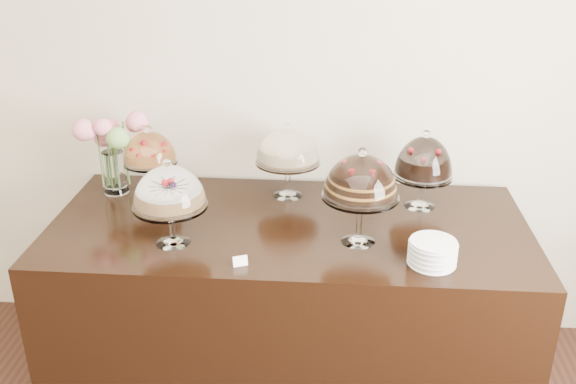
# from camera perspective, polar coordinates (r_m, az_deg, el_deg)

# --- Properties ---
(wall_back) EXTENTS (5.00, 0.04, 3.00)m
(wall_back) POSITION_cam_1_polar(r_m,az_deg,el_deg) (3.30, -3.85, 11.14)
(wall_back) COLOR #C0B69B
(wall_back) RESTS_ON ground
(display_counter) EXTENTS (2.20, 1.00, 0.90)m
(display_counter) POSITION_cam_1_polar(r_m,az_deg,el_deg) (3.19, 0.07, -9.98)
(display_counter) COLOR black
(display_counter) RESTS_ON ground
(cake_stand_sugar_sponge) EXTENTS (0.32, 0.32, 0.39)m
(cake_stand_sugar_sponge) POSITION_cam_1_polar(r_m,az_deg,el_deg) (2.73, -10.52, 0.09)
(cake_stand_sugar_sponge) COLOR white
(cake_stand_sugar_sponge) RESTS_ON display_counter
(cake_stand_choco_layer) EXTENTS (0.33, 0.33, 0.44)m
(cake_stand_choco_layer) POSITION_cam_1_polar(r_m,az_deg,el_deg) (2.70, 6.52, 1.07)
(cake_stand_choco_layer) COLOR white
(cake_stand_choco_layer) RESTS_ON display_counter
(cake_stand_cheesecake) EXTENTS (0.32, 0.32, 0.38)m
(cake_stand_cheesecake) POSITION_cam_1_polar(r_m,az_deg,el_deg) (3.15, -0.02, 3.80)
(cake_stand_cheesecake) COLOR white
(cake_stand_cheesecake) RESTS_ON display_counter
(cake_stand_dark_choco) EXTENTS (0.28, 0.28, 0.39)m
(cake_stand_dark_choco) POSITION_cam_1_polar(r_m,az_deg,el_deg) (3.10, 11.99, 2.75)
(cake_stand_dark_choco) COLOR white
(cake_stand_dark_choco) RESTS_ON display_counter
(cake_stand_fruit_tart) EXTENTS (0.26, 0.26, 0.37)m
(cake_stand_fruit_tart) POSITION_cam_1_polar(r_m,az_deg,el_deg) (3.22, -12.21, 3.56)
(cake_stand_fruit_tart) COLOR white
(cake_stand_fruit_tart) RESTS_ON display_counter
(flower_vase) EXTENTS (0.34, 0.28, 0.42)m
(flower_vase) POSITION_cam_1_polar(r_m,az_deg,el_deg) (3.29, -15.29, 4.30)
(flower_vase) COLOR white
(flower_vase) RESTS_ON display_counter
(plate_stack) EXTENTS (0.19, 0.19, 0.10)m
(plate_stack) POSITION_cam_1_polar(r_m,az_deg,el_deg) (2.68, 12.72, -5.28)
(plate_stack) COLOR white
(plate_stack) RESTS_ON display_counter
(price_card_left) EXTENTS (0.06, 0.04, 0.04)m
(price_card_left) POSITION_cam_1_polar(r_m,az_deg,el_deg) (2.62, -4.27, -6.14)
(price_card_left) COLOR white
(price_card_left) RESTS_ON display_counter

